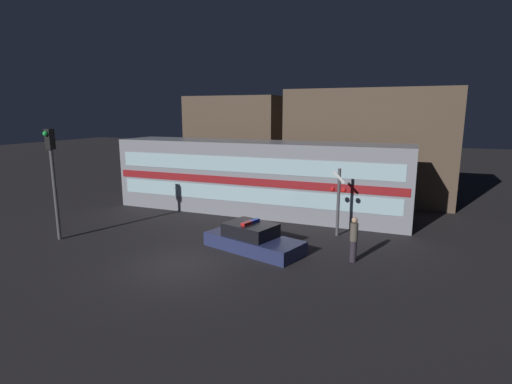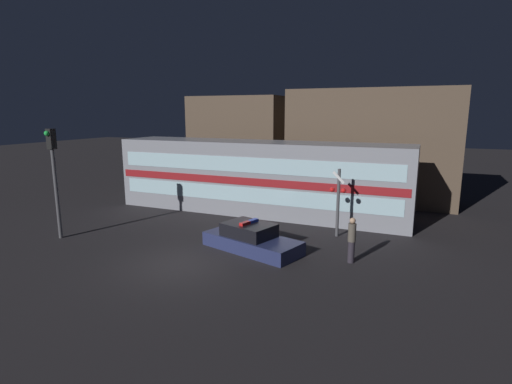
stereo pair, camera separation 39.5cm
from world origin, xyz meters
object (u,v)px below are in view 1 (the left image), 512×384
Objects in this scene: police_car at (253,239)px; crossing_signal_near at (338,199)px; traffic_light_corner at (53,172)px; pedestrian at (354,239)px; train at (258,177)px.

crossing_signal_near reaches higher than police_car.
crossing_signal_near is 12.94m from traffic_light_corner.
traffic_light_corner is at bearing -170.40° from pedestrian.
police_car is 1.43× the size of crossing_signal_near.
crossing_signal_near is at bearing 24.09° from traffic_light_corner.
train is 8.80m from pedestrian.
traffic_light_corner reaches higher than police_car.
train is 10.52m from traffic_light_corner.
train is at bearing 126.69° from police_car.
traffic_light_corner is (-6.56, -8.14, 1.09)m from train.
pedestrian is at bearing 19.40° from police_car.
train reaches higher than pedestrian.
train is 9.42× the size of pedestrian.
police_car is 4.18m from pedestrian.
traffic_light_corner reaches higher than crossing_signal_near.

